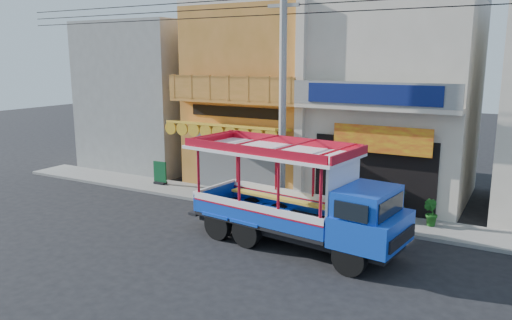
{
  "coord_description": "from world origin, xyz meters",
  "views": [
    {
      "loc": [
        7.02,
        -13.02,
        5.81
      ],
      "look_at": [
        -1.66,
        2.5,
        2.15
      ],
      "focal_mm": 35.0,
      "sensor_mm": 36.0,
      "label": 1
    }
  ],
  "objects_px": {
    "green_sign": "(160,175)",
    "potted_plant_c": "(399,205)",
    "utility_pole": "(287,80)",
    "potted_plant_a": "(391,205)",
    "potted_plant_b": "(430,213)",
    "songthaew_truck": "(308,201)"
  },
  "relations": [
    {
      "from": "potted_plant_a",
      "to": "potted_plant_c",
      "type": "distance_m",
      "value": 0.5
    },
    {
      "from": "green_sign",
      "to": "utility_pole",
      "type": "bearing_deg",
      "value": -7.63
    },
    {
      "from": "potted_plant_a",
      "to": "potted_plant_c",
      "type": "relative_size",
      "value": 1.23
    },
    {
      "from": "green_sign",
      "to": "potted_plant_a",
      "type": "distance_m",
      "value": 10.52
    },
    {
      "from": "potted_plant_a",
      "to": "potted_plant_b",
      "type": "bearing_deg",
      "value": -50.74
    },
    {
      "from": "utility_pole",
      "to": "potted_plant_a",
      "type": "height_order",
      "value": "utility_pole"
    },
    {
      "from": "potted_plant_b",
      "to": "songthaew_truck",
      "type": "bearing_deg",
      "value": 82.56
    },
    {
      "from": "songthaew_truck",
      "to": "potted_plant_c",
      "type": "height_order",
      "value": "songthaew_truck"
    },
    {
      "from": "potted_plant_c",
      "to": "utility_pole",
      "type": "bearing_deg",
      "value": -37.96
    },
    {
      "from": "green_sign",
      "to": "potted_plant_b",
      "type": "height_order",
      "value": "green_sign"
    },
    {
      "from": "green_sign",
      "to": "potted_plant_b",
      "type": "xyz_separation_m",
      "value": [
        11.9,
        0.04,
        0.02
      ]
    },
    {
      "from": "utility_pole",
      "to": "potted_plant_c",
      "type": "xyz_separation_m",
      "value": [
        3.93,
        1.4,
        -4.48
      ]
    },
    {
      "from": "green_sign",
      "to": "potted_plant_c",
      "type": "bearing_deg",
      "value": 2.61
    },
    {
      "from": "potted_plant_b",
      "to": "potted_plant_a",
      "type": "bearing_deg",
      "value": 29.45
    },
    {
      "from": "utility_pole",
      "to": "songthaew_truck",
      "type": "relative_size",
      "value": 3.88
    },
    {
      "from": "green_sign",
      "to": "potted_plant_c",
      "type": "relative_size",
      "value": 1.22
    },
    {
      "from": "songthaew_truck",
      "to": "potted_plant_c",
      "type": "bearing_deg",
      "value": 67.8
    },
    {
      "from": "utility_pole",
      "to": "green_sign",
      "type": "relative_size",
      "value": 26.77
    },
    {
      "from": "utility_pole",
      "to": "songthaew_truck",
      "type": "bearing_deg",
      "value": -53.2
    },
    {
      "from": "songthaew_truck",
      "to": "utility_pole",
      "type": "bearing_deg",
      "value": 126.8
    },
    {
      "from": "utility_pole",
      "to": "potted_plant_a",
      "type": "relative_size",
      "value": 26.63
    },
    {
      "from": "green_sign",
      "to": "potted_plant_c",
      "type": "height_order",
      "value": "green_sign"
    }
  ]
}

